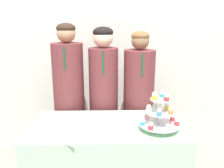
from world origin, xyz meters
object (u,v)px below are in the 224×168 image
at_px(cake_knife, 55,140).
at_px(student_0, 69,104).
at_px(student_1, 103,105).
at_px(cupcake_stand, 159,114).
at_px(student_2, 138,107).
at_px(round_cake, 67,121).

xyz_separation_m(cake_knife, student_0, (-0.02, 0.80, -0.01)).
bearing_deg(cake_knife, student_1, 99.44).
relative_size(cupcake_stand, student_2, 0.22).
height_order(cupcake_stand, student_1, student_1).
relative_size(cake_knife, student_2, 0.15).
xyz_separation_m(cupcake_stand, student_1, (-0.45, 0.63, -0.15)).
relative_size(student_0, student_2, 1.05).
xyz_separation_m(round_cake, cake_knife, (-0.05, -0.21, -0.06)).
distance_m(student_0, student_1, 0.36).
bearing_deg(cake_knife, student_2, 80.93).
bearing_deg(cupcake_stand, student_1, 125.45).
relative_size(round_cake, student_1, 0.17).
bearing_deg(cupcake_stand, round_cake, 176.70).
distance_m(cake_knife, student_0, 0.80).
height_order(student_1, student_2, student_1).
xyz_separation_m(round_cake, student_2, (0.66, 0.59, -0.11)).
xyz_separation_m(student_0, student_1, (0.36, -0.00, -0.01)).
relative_size(cake_knife, student_0, 0.14).
height_order(round_cake, student_2, student_2).
xyz_separation_m(student_1, student_2, (0.37, 0.00, -0.04)).
bearing_deg(student_1, round_cake, -116.07).
bearing_deg(cake_knife, cupcake_stand, 44.37).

